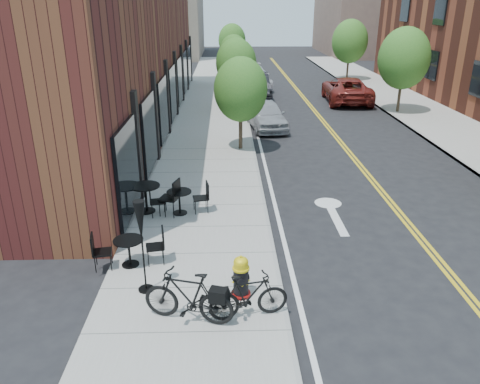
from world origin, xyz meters
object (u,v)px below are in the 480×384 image
object	(u,v)px
bistro_set_b	(179,199)
bicycle_right	(249,296)
bistro_set_a	(129,248)
parked_car_far	(347,90)
patio_umbrella	(141,228)
fire_hydrant	(241,277)
bicycle_left	(188,297)
bistro_set_c	(146,194)
parked_car_c	(253,77)
parked_car_b	(255,84)
parked_car_a	(266,115)

from	to	relation	value
bistro_set_b	bicycle_right	bearing A→B (deg)	-80.51
bistro_set_a	parked_car_far	distance (m)	22.26
patio_umbrella	fire_hydrant	bearing A→B (deg)	-7.26
bicycle_left	bistro_set_b	xyz separation A→B (m)	(-0.63, 5.04, -0.09)
bistro_set_c	patio_umbrella	bearing A→B (deg)	-64.07
bistro_set_a	parked_car_c	xyz separation A→B (m)	(4.32, 25.13, 0.24)
bicycle_left	bistro_set_c	bearing A→B (deg)	-146.84
bicycle_right	parked_car_c	world-z (taller)	parked_car_c
bistro_set_a	fire_hydrant	bearing A→B (deg)	-37.67
bicycle_left	parked_car_far	world-z (taller)	parked_car_far
fire_hydrant	patio_umbrella	bearing A→B (deg)	164.86
fire_hydrant	bistro_set_a	bearing A→B (deg)	145.17
bistro_set_b	bistro_set_a	bearing A→B (deg)	-117.90
patio_umbrella	parked_car_b	bearing A→B (deg)	80.73
patio_umbrella	parked_car_far	size ratio (longest dim) A/B	0.37
parked_car_a	parked_car_far	size ratio (longest dim) A/B	0.72
parked_car_c	parked_car_far	bearing A→B (deg)	-47.68
fire_hydrant	parked_car_b	world-z (taller)	parked_car_b
bistro_set_a	parked_car_b	distance (m)	22.54
parked_car_b	parked_car_far	bearing A→B (deg)	-24.69
fire_hydrant	parked_car_a	xyz separation A→B (m)	(1.73, 14.63, 0.13)
parked_car_c	fire_hydrant	bearing A→B (deg)	-98.63
parked_car_far	bistro_set_b	bearing A→B (deg)	65.70
parked_car_a	bistro_set_b	bearing A→B (deg)	-115.13
bicycle_right	patio_umbrella	xyz separation A→B (m)	(-2.18, 1.00, 1.03)
bistro_set_c	parked_car_a	size ratio (longest dim) A/B	0.51
bicycle_left	parked_car_c	size ratio (longest dim) A/B	0.33
parked_car_a	bicycle_right	bearing A→B (deg)	-103.01
bicycle_right	parked_car_c	distance (m)	27.23
fire_hydrant	parked_car_c	distance (m)	26.50
bistro_set_c	parked_car_a	world-z (taller)	parked_car_a
parked_car_b	parked_car_a	bearing A→B (deg)	-93.22
bistro_set_b	patio_umbrella	bearing A→B (deg)	-105.89
bistro_set_c	patio_umbrella	world-z (taller)	patio_umbrella
bicycle_right	parked_car_far	bearing A→B (deg)	-29.64
parked_car_a	parked_car_c	xyz separation A→B (m)	(0.00, 11.81, 0.11)
parked_car_a	bicycle_left	bearing A→B (deg)	-107.22
parked_car_a	parked_car_c	size ratio (longest dim) A/B	0.74
bistro_set_a	parked_car_b	size ratio (longest dim) A/B	0.35
bicycle_left	patio_umbrella	bearing A→B (deg)	-121.10
parked_car_a	parked_car_b	distance (m)	8.81
parked_car_a	parked_car_b	xyz separation A→B (m)	(0.00, 8.81, 0.08)
bicycle_right	bistro_set_a	distance (m)	3.40
bicycle_left	bistro_set_a	world-z (taller)	bicycle_left
parked_car_far	parked_car_c	bearing A→B (deg)	-39.09
fire_hydrant	parked_car_far	distance (m)	22.46
bicycle_left	parked_car_b	bearing A→B (deg)	-170.72
bicycle_right	parked_car_b	world-z (taller)	parked_car_b
fire_hydrant	bicycle_left	bearing A→B (deg)	-149.72
bicycle_right	patio_umbrella	world-z (taller)	patio_umbrella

